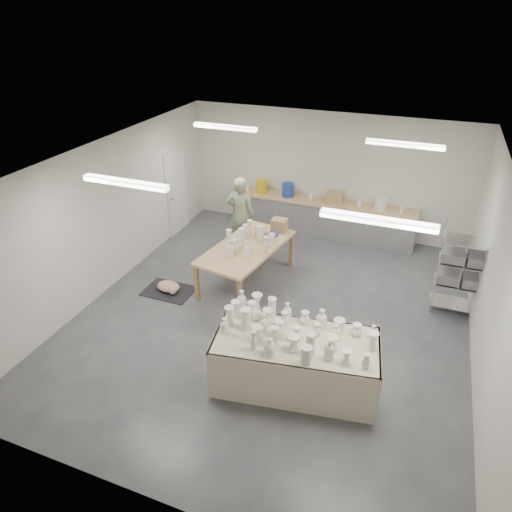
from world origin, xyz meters
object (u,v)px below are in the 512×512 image
at_px(red_stool, 245,233).
at_px(potter, 241,215).
at_px(drying_table, 294,359).
at_px(work_table, 250,244).

bearing_deg(red_stool, potter, -90.00).
bearing_deg(potter, drying_table, 118.86).
distance_m(drying_table, work_table, 3.11).
xyz_separation_m(potter, red_stool, (0.00, 0.27, -0.61)).
bearing_deg(drying_table, work_table, 115.45).
bearing_deg(drying_table, potter, 114.26).
bearing_deg(work_table, red_stool, 125.10).
xyz_separation_m(drying_table, potter, (-2.44, 3.74, 0.44)).
xyz_separation_m(work_table, red_stool, (-0.70, 1.46, -0.56)).
relative_size(work_table, potter, 1.33).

